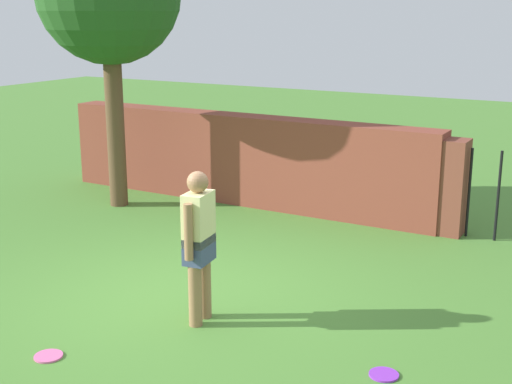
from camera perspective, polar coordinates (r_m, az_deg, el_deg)
The scene contains 5 objects.
ground_plane at distance 8.21m, azimuth -5.61°, elevation -8.32°, with size 40.00×40.00×0.00m, color #4C8433.
brick_wall at distance 11.82m, azimuth -1.13°, elevation 2.68°, with size 6.80×0.50×1.49m, color brown.
person at distance 7.24m, azimuth -4.65°, elevation -3.91°, with size 0.27×0.54×1.62m.
frisbee_purple at distance 6.62m, azimuth 10.32°, elevation -14.36°, with size 0.27×0.27×0.02m, color purple.
frisbee_pink at distance 7.10m, azimuth -16.48°, elevation -12.64°, with size 0.27×0.27×0.02m, color pink.
Camera 1 is at (4.40, -6.16, 3.19)m, focal length 49.35 mm.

